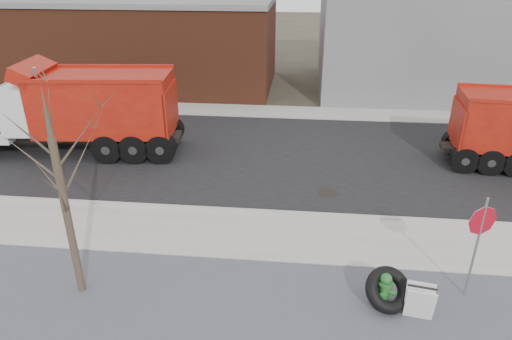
# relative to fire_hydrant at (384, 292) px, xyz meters

# --- Properties ---
(ground) EXTENTS (120.00, 120.00, 0.00)m
(ground) POSITION_rel_fire_hydrant_xyz_m (-4.07, 2.41, -0.43)
(ground) COLOR #383328
(ground) RESTS_ON ground
(gravel_verge) EXTENTS (60.00, 5.00, 0.03)m
(gravel_verge) POSITION_rel_fire_hydrant_xyz_m (-4.07, -1.09, -0.41)
(gravel_verge) COLOR slate
(gravel_verge) RESTS_ON ground
(sidewalk) EXTENTS (60.00, 2.50, 0.06)m
(sidewalk) POSITION_rel_fire_hydrant_xyz_m (-4.07, 2.66, -0.40)
(sidewalk) COLOR #9E9B93
(sidewalk) RESTS_ON ground
(curb) EXTENTS (60.00, 0.15, 0.11)m
(curb) POSITION_rel_fire_hydrant_xyz_m (-4.07, 3.96, -0.37)
(curb) COLOR #9E9B93
(curb) RESTS_ON ground
(road) EXTENTS (60.00, 9.40, 0.02)m
(road) POSITION_rel_fire_hydrant_xyz_m (-4.07, 8.71, -0.42)
(road) COLOR black
(road) RESTS_ON ground
(far_sidewalk) EXTENTS (60.00, 2.00, 0.06)m
(far_sidewalk) POSITION_rel_fire_hydrant_xyz_m (-4.07, 14.41, -0.40)
(far_sidewalk) COLOR #9E9B93
(far_sidewalk) RESTS_ON ground
(building_grey) EXTENTS (12.00, 10.00, 8.00)m
(building_grey) POSITION_rel_fire_hydrant_xyz_m (4.93, 20.41, 3.57)
(building_grey) COLOR gray
(building_grey) RESTS_ON ground
(building_brick) EXTENTS (20.20, 8.20, 5.30)m
(building_brick) POSITION_rel_fire_hydrant_xyz_m (-14.07, 19.41, 2.23)
(building_brick) COLOR #602D1B
(building_brick) RESTS_ON ground
(bare_tree) EXTENTS (3.20, 3.20, 5.20)m
(bare_tree) POSITION_rel_fire_hydrant_xyz_m (-7.27, -0.19, 2.87)
(bare_tree) COLOR #382D23
(bare_tree) RESTS_ON ground
(fire_hydrant) EXTENTS (0.52, 0.52, 0.93)m
(fire_hydrant) POSITION_rel_fire_hydrant_xyz_m (0.00, 0.00, 0.00)
(fire_hydrant) COLOR #2A7035
(fire_hydrant) RESTS_ON ground
(truck_tire) EXTENTS (1.38, 1.31, 1.00)m
(truck_tire) POSITION_rel_fire_hydrant_xyz_m (0.08, 0.00, 0.06)
(truck_tire) COLOR black
(truck_tire) RESTS_ON ground
(stop_sign) EXTENTS (0.69, 0.29, 2.69)m
(stop_sign) POSITION_rel_fire_hydrant_xyz_m (2.04, 0.59, 1.41)
(stop_sign) COLOR gray
(stop_sign) RESTS_ON ground
(sandwich_board) EXTENTS (0.69, 0.50, 0.87)m
(sandwich_board) POSITION_rel_fire_hydrant_xyz_m (0.72, -0.32, 0.04)
(sandwich_board) COLOR silver
(sandwich_board) RESTS_ON ground
(dump_truck_red_b) EXTENTS (9.02, 3.34, 3.75)m
(dump_truck_red_b) POSITION_rel_fire_hydrant_xyz_m (-11.11, 8.22, 1.48)
(dump_truck_red_b) COLOR black
(dump_truck_red_b) RESTS_ON ground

